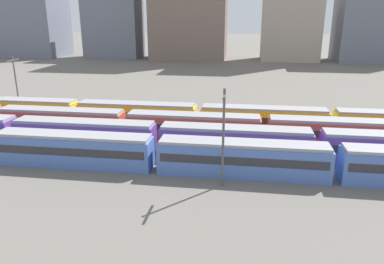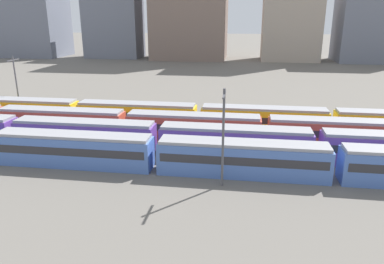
{
  "view_description": "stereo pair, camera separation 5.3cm",
  "coord_description": "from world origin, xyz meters",
  "px_view_note": "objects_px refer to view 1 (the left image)",
  "views": [
    {
      "loc": [
        36.87,
        -36.5,
        16.38
      ],
      "look_at": [
        30.4,
        7.8,
        2.04
      ],
      "focal_mm": 34.34,
      "sensor_mm": 36.0,
      "label": 1
    },
    {
      "loc": [
        36.92,
        -36.49,
        16.38
      ],
      "look_at": [
        30.4,
        7.8,
        2.04
      ],
      "focal_mm": 34.34,
      "sensor_mm": 36.0,
      "label": 2
    }
  ],
  "objects_px": {
    "train_track_0": "(243,158)",
    "catenary_pole_0": "(223,134)",
    "train_track_3": "(263,119)",
    "catenary_pole_3": "(16,84)",
    "train_track_1": "(235,142)",
    "train_track_2": "(193,127)"
  },
  "relations": [
    {
      "from": "train_track_0",
      "to": "catenary_pole_0",
      "type": "height_order",
      "value": "catenary_pole_0"
    },
    {
      "from": "train_track_0",
      "to": "train_track_1",
      "type": "relative_size",
      "value": 1.0
    },
    {
      "from": "train_track_0",
      "to": "catenary_pole_3",
      "type": "height_order",
      "value": "catenary_pole_3"
    },
    {
      "from": "train_track_3",
      "to": "catenary_pole_3",
      "type": "relative_size",
      "value": 9.34
    },
    {
      "from": "train_track_0",
      "to": "catenary_pole_3",
      "type": "distance_m",
      "value": 41.74
    },
    {
      "from": "train_track_0",
      "to": "train_track_2",
      "type": "xyz_separation_m",
      "value": [
        -6.74,
        10.4,
        0.0
      ]
    },
    {
      "from": "catenary_pole_3",
      "to": "catenary_pole_0",
      "type": "bearing_deg",
      "value": -31.15
    },
    {
      "from": "train_track_3",
      "to": "catenary_pole_3",
      "type": "distance_m",
      "value": 40.3
    },
    {
      "from": "train_track_1",
      "to": "train_track_3",
      "type": "height_order",
      "value": "same"
    },
    {
      "from": "train_track_3",
      "to": "catenary_pole_0",
      "type": "height_order",
      "value": "catenary_pole_0"
    },
    {
      "from": "train_track_2",
      "to": "train_track_3",
      "type": "height_order",
      "value": "same"
    },
    {
      "from": "train_track_0",
      "to": "train_track_1",
      "type": "xyz_separation_m",
      "value": [
        -1.0,
        5.2,
        0.0
      ]
    },
    {
      "from": "train_track_0",
      "to": "train_track_2",
      "type": "height_order",
      "value": "same"
    },
    {
      "from": "train_track_3",
      "to": "catenary_pole_0",
      "type": "xyz_separation_m",
      "value": [
        -4.7,
        -18.52,
        3.59
      ]
    },
    {
      "from": "train_track_0",
      "to": "train_track_1",
      "type": "bearing_deg",
      "value": 100.87
    },
    {
      "from": "train_track_3",
      "to": "catenary_pole_3",
      "type": "bearing_deg",
      "value": 175.95
    },
    {
      "from": "catenary_pole_0",
      "to": "catenary_pole_3",
      "type": "bearing_deg",
      "value": 148.85
    },
    {
      "from": "train_track_0",
      "to": "train_track_3",
      "type": "distance_m",
      "value": 15.84
    },
    {
      "from": "train_track_2",
      "to": "catenary_pole_0",
      "type": "bearing_deg",
      "value": -70.16
    },
    {
      "from": "train_track_0",
      "to": "train_track_1",
      "type": "distance_m",
      "value": 5.29
    },
    {
      "from": "train_track_1",
      "to": "catenary_pole_0",
      "type": "relative_size",
      "value": 9.47
    },
    {
      "from": "train_track_3",
      "to": "train_track_1",
      "type": "bearing_deg",
      "value": -109.88
    }
  ]
}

